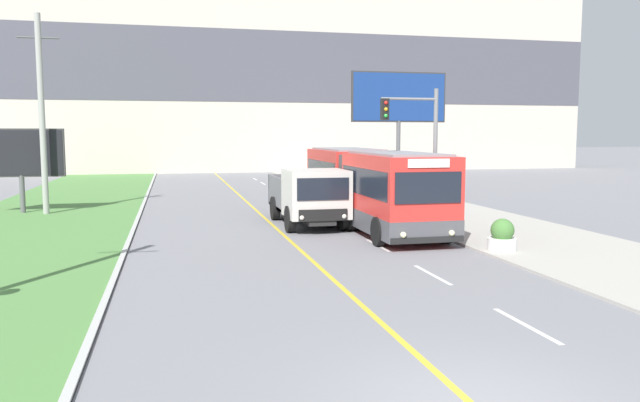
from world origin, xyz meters
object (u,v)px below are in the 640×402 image
object	(u,v)px
dump_truck	(311,197)
planter_round_second	(440,217)
traffic_light_mast	(419,141)
planter_round_near	(502,237)
city_bus	(369,187)
billboard_large	(399,102)
utility_pole_far	(42,114)
billboard_small	(20,155)
planter_round_third	(400,204)

from	to	relation	value
dump_truck	planter_round_second	xyz separation A→B (m)	(4.78, -1.93, -0.71)
traffic_light_mast	planter_round_near	distance (m)	5.54
city_bus	planter_round_second	xyz separation A→B (m)	(2.25, -2.15, -1.06)
billboard_large	planter_round_near	distance (m)	17.27
dump_truck	planter_round_second	distance (m)	5.20
billboard_large	planter_round_second	size ratio (longest dim) A/B	7.24
traffic_light_mast	planter_round_second	distance (m)	3.20
dump_truck	traffic_light_mast	size ratio (longest dim) A/B	1.15
utility_pole_far	billboard_small	xyz separation A→B (m)	(-1.16, 0.66, -1.92)
utility_pole_far	traffic_light_mast	size ratio (longest dim) A/B	1.69
utility_pole_far	billboard_large	world-z (taller)	utility_pole_far
billboard_small	dump_truck	bearing A→B (deg)	-31.46
billboard_small	planter_round_second	xyz separation A→B (m)	(17.25, -9.56, -2.28)
traffic_light_mast	planter_round_third	xyz separation A→B (m)	(1.23, 5.18, -3.02)
billboard_small	planter_round_third	world-z (taller)	billboard_small
billboard_large	billboard_small	distance (m)	20.05
city_bus	planter_round_third	world-z (taller)	city_bus
city_bus	dump_truck	size ratio (longest dim) A/B	1.98
billboard_small	city_bus	bearing A→B (deg)	-26.27
dump_truck	planter_round_third	xyz separation A→B (m)	(4.95, 2.93, -0.73)
billboard_small	planter_round_near	size ratio (longest dim) A/B	3.93
dump_truck	utility_pole_far	world-z (taller)	utility_pole_far
utility_pole_far	planter_round_third	xyz separation A→B (m)	(16.27, -4.03, -4.21)
billboard_small	planter_round_second	size ratio (longest dim) A/B	4.00
utility_pole_far	billboard_large	xyz separation A→B (m)	(18.60, 2.54, 0.93)
dump_truck	planter_round_second	size ratio (longest dim) A/B	6.26
billboard_large	planter_round_near	xyz separation A→B (m)	(-2.54, -16.30, -5.11)
traffic_light_mast	billboard_small	xyz separation A→B (m)	(-16.19, 9.87, -0.72)
dump_truck	planter_round_second	world-z (taller)	dump_truck
city_bus	planter_round_near	xyz separation A→B (m)	(2.21, -7.01, -1.06)
city_bus	utility_pole_far	distance (m)	15.72
planter_round_near	billboard_small	bearing A→B (deg)	140.06
billboard_large	billboard_small	bearing A→B (deg)	-174.57
planter_round_near	planter_round_third	size ratio (longest dim) A/B	1.08
city_bus	traffic_light_mast	xyz separation A→B (m)	(1.18, -2.47, 1.93)
city_bus	dump_truck	xyz separation A→B (m)	(-2.53, -0.23, -0.35)
billboard_small	billboard_large	bearing A→B (deg)	5.43
city_bus	billboard_small	world-z (taller)	billboard_small
utility_pole_far	planter_round_third	distance (m)	17.28
billboard_small	planter_round_near	bearing A→B (deg)	-39.94
city_bus	traffic_light_mast	distance (m)	3.35
billboard_large	billboard_small	size ratio (longest dim) A/B	1.81
city_bus	planter_round_third	bearing A→B (deg)	48.25
traffic_light_mast	billboard_small	bearing A→B (deg)	148.62
planter_round_second	planter_round_third	world-z (taller)	planter_round_second
utility_pole_far	planter_round_third	world-z (taller)	utility_pole_far
billboard_small	planter_round_third	distance (m)	18.19
planter_round_near	planter_round_second	distance (m)	4.86
billboard_small	planter_round_second	distance (m)	19.85
city_bus	planter_round_third	xyz separation A→B (m)	(2.42, 2.71, -1.09)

